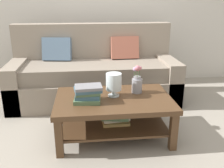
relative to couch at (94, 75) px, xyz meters
The scene contains 7 objects.
ground_plane 0.87m from the couch, 83.90° to the right, with size 10.00×10.00×0.00m, color gray.
back_wall 1.32m from the couch, 84.52° to the left, with size 6.40×0.12×2.70m, color beige.
couch is the anchor object (origin of this frame).
coffee_table 1.08m from the couch, 81.60° to the right, with size 1.20×0.77×0.43m.
book_stack_main 1.14m from the couch, 95.59° to the right, with size 0.29×0.24×0.17m.
glass_hurricane_vase 1.05m from the couch, 80.87° to the right, with size 0.16×0.16×0.25m.
flower_pitcher 1.04m from the couch, 65.58° to the right, with size 0.11×0.12×0.31m.
Camera 1 is at (-0.21, -2.67, 1.42)m, focal length 40.34 mm.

